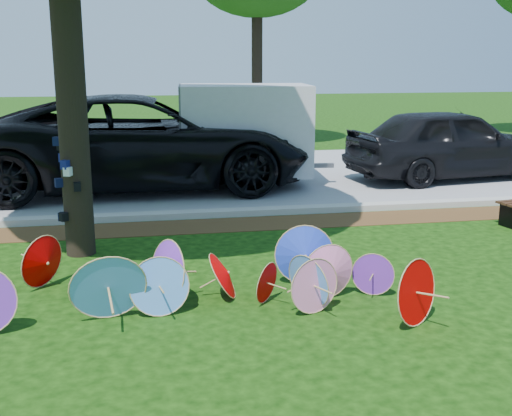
# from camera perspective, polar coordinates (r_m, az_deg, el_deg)

# --- Properties ---
(ground) EXTENTS (90.00, 90.00, 0.00)m
(ground) POSITION_cam_1_polar(r_m,az_deg,el_deg) (7.33, -1.07, -10.62)
(ground) COLOR black
(ground) RESTS_ON ground
(mulch_strip) EXTENTS (90.00, 1.00, 0.01)m
(mulch_strip) POSITION_cam_1_polar(r_m,az_deg,el_deg) (11.55, -4.66, -1.61)
(mulch_strip) COLOR #472D16
(mulch_strip) RESTS_ON ground
(curb) EXTENTS (90.00, 0.30, 0.12)m
(curb) POSITION_cam_1_polar(r_m,az_deg,el_deg) (12.21, -5.00, -0.53)
(curb) COLOR #B7B5AD
(curb) RESTS_ON ground
(street) EXTENTS (90.00, 8.00, 0.01)m
(street) POSITION_cam_1_polar(r_m,az_deg,el_deg) (16.27, -6.38, 2.73)
(street) COLOR gray
(street) RESTS_ON ground
(parasol_pile) EXTENTS (5.51, 2.59, 0.89)m
(parasol_pile) POSITION_cam_1_polar(r_m,az_deg,el_deg) (7.80, -3.29, -6.15)
(parasol_pile) COLOR pink
(parasol_pile) RESTS_ON ground
(black_van) EXTENTS (7.77, 3.72, 2.14)m
(black_van) POSITION_cam_1_polar(r_m,az_deg,el_deg) (14.89, -10.09, 5.77)
(black_van) COLOR black
(black_van) RESTS_ON ground
(dark_pickup) EXTENTS (5.41, 2.77, 1.76)m
(dark_pickup) POSITION_cam_1_polar(r_m,az_deg,el_deg) (16.62, 16.90, 5.52)
(dark_pickup) COLOR black
(dark_pickup) RESTS_ON ground
(cargo_trailer) EXTENTS (3.05, 2.06, 2.65)m
(cargo_trailer) POSITION_cam_1_polar(r_m,az_deg,el_deg) (14.94, -0.98, 6.98)
(cargo_trailer) COLOR silver
(cargo_trailer) RESTS_ON ground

